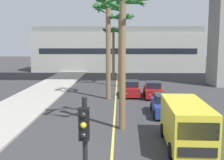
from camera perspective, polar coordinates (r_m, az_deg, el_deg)
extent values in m
cube|color=#DBCC4C|center=(23.73, 0.64, -5.63)|extent=(0.14, 56.00, 0.01)
cube|color=#ADB2A8|center=(54.44, 1.16, 5.65)|extent=(31.54, 8.00, 7.09)
cube|color=gray|center=(54.45, 1.17, 10.02)|extent=(30.91, 7.20, 1.20)
cube|color=black|center=(50.41, 1.13, 5.90)|extent=(28.39, 0.04, 1.00)
cube|color=navy|center=(21.69, 10.54, -5.47)|extent=(1.81, 4.15, 0.80)
cube|color=black|center=(21.69, 10.53, -3.63)|extent=(1.45, 2.09, 0.60)
cube|color=#F2EDCC|center=(19.82, 12.64, -6.63)|extent=(0.24, 0.09, 0.14)
cube|color=#F2EDCC|center=(19.68, 9.94, -6.66)|extent=(0.24, 0.09, 0.14)
cylinder|color=black|center=(20.66, 13.22, -6.95)|extent=(0.24, 0.65, 0.64)
cylinder|color=black|center=(20.44, 8.72, -6.99)|extent=(0.24, 0.65, 0.64)
cylinder|color=black|center=(23.09, 12.12, -5.37)|extent=(0.24, 0.65, 0.64)
cylinder|color=black|center=(22.89, 8.10, -5.39)|extent=(0.24, 0.65, 0.64)
cube|color=maroon|center=(28.84, 3.95, -2.09)|extent=(1.81, 4.14, 0.80)
cube|color=black|center=(28.88, 3.96, -0.71)|extent=(1.45, 2.09, 0.60)
cube|color=#F2EDCC|center=(26.87, 5.01, -2.72)|extent=(0.24, 0.09, 0.14)
cube|color=#F2EDCC|center=(26.85, 3.02, -2.71)|extent=(0.24, 0.09, 0.14)
cylinder|color=black|center=(27.66, 5.66, -3.08)|extent=(0.24, 0.65, 0.64)
cylinder|color=black|center=(27.64, 2.31, -3.06)|extent=(0.24, 0.65, 0.64)
cylinder|color=black|center=(30.16, 5.44, -2.18)|extent=(0.24, 0.65, 0.64)
cylinder|color=black|center=(30.14, 2.37, -2.16)|extent=(0.24, 0.65, 0.64)
cube|color=maroon|center=(28.34, 8.37, -2.33)|extent=(1.85, 4.16, 0.80)
cube|color=black|center=(28.38, 8.37, -0.93)|extent=(1.47, 2.10, 0.60)
cube|color=#F2EDCC|center=(26.41, 9.74, -2.99)|extent=(0.24, 0.09, 0.14)
cube|color=#F2EDCC|center=(26.32, 7.72, -2.98)|extent=(0.24, 0.09, 0.14)
cylinder|color=black|center=(27.22, 10.28, -3.34)|extent=(0.24, 0.65, 0.64)
cylinder|color=black|center=(27.08, 6.87, -3.33)|extent=(0.24, 0.65, 0.64)
cylinder|color=black|center=(29.71, 9.71, -2.41)|extent=(0.24, 0.65, 0.64)
cylinder|color=black|center=(29.58, 6.60, -2.39)|extent=(0.24, 0.65, 0.64)
cube|color=yellow|center=(15.29, 14.77, -8.34)|extent=(2.15, 5.26, 2.10)
cube|color=black|center=(12.80, 17.13, -9.96)|extent=(1.80, 0.13, 0.80)
cube|color=black|center=(13.05, 17.03, -13.92)|extent=(1.70, 0.11, 0.44)
cylinder|color=black|center=(14.38, 19.73, -13.50)|extent=(0.28, 0.77, 0.76)
cylinder|color=black|center=(13.97, 12.01, -13.84)|extent=(0.28, 0.77, 0.76)
cylinder|color=black|center=(17.22, 16.75, -9.83)|extent=(0.28, 0.77, 0.76)
cylinder|color=black|center=(16.88, 10.38, -9.98)|extent=(0.28, 0.77, 0.76)
cube|color=black|center=(6.54, -5.72, -8.90)|extent=(0.24, 0.20, 0.76)
sphere|color=black|center=(6.38, -5.86, -7.09)|extent=(0.14, 0.14, 0.14)
sphere|color=yellow|center=(6.45, -5.83, -9.15)|extent=(0.14, 0.14, 0.14)
sphere|color=black|center=(6.52, -5.80, -11.17)|extent=(0.14, 0.14, 0.14)
cylinder|color=brown|center=(26.76, -0.77, 5.31)|extent=(0.45, 0.45, 8.72)
sphere|color=#236028|center=(26.95, -0.78, 14.94)|extent=(0.60, 0.60, 0.60)
cone|color=#236028|center=(26.97, 1.31, 14.46)|extent=(0.57, 1.99, 0.86)
cone|color=#236028|center=(27.46, 0.91, 14.16)|extent=(1.52, 1.83, 1.01)
cone|color=#236028|center=(27.88, -0.83, 14.33)|extent=(1.98, 0.56, 0.79)
cone|color=#236028|center=(27.59, -2.22, 14.03)|extent=(1.65, 1.72, 1.08)
cone|color=#236028|center=(27.03, -2.86, 14.17)|extent=(0.57, 1.97, 1.07)
cone|color=#236028|center=(26.32, -2.42, 14.56)|extent=(1.65, 1.74, 0.92)
cone|color=#236028|center=(25.98, -0.78, 14.72)|extent=(1.98, 0.52, 0.86)
cone|color=#236028|center=(26.30, 0.80, 14.71)|extent=(1.60, 1.78, 0.81)
cylinder|color=brown|center=(34.56, 1.57, 5.67)|extent=(0.35, 0.35, 8.52)
sphere|color=#236028|center=(34.69, 1.59, 12.97)|extent=(0.60, 0.60, 0.60)
cone|color=#236028|center=(34.52, 3.50, 12.48)|extent=(0.76, 2.34, 1.01)
cone|color=#236028|center=(35.47, 2.92, 12.44)|extent=(1.93, 1.95, 0.91)
cone|color=#236028|center=(35.78, 1.36, 12.41)|extent=(2.34, 0.72, 0.91)
cone|color=#236028|center=(35.57, 0.46, 12.51)|extent=(2.10, 1.75, 0.84)
cone|color=#236028|center=(34.53, -0.31, 12.51)|extent=(0.74, 2.34, 0.99)
cone|color=#236028|center=(33.77, 0.40, 12.62)|extent=(2.09, 1.74, 0.99)
cone|color=#236028|center=(33.54, 1.58, 12.71)|extent=(2.31, 0.46, 0.93)
cone|color=#236028|center=(33.92, 3.05, 12.55)|extent=(1.86, 2.00, 1.02)
cylinder|color=brown|center=(17.31, 2.13, 2.84)|extent=(0.40, 0.40, 8.01)
cone|color=#236028|center=(17.60, 5.97, 15.26)|extent=(0.73, 2.32, 1.10)
cone|color=#236028|center=(18.38, 4.21, 15.48)|extent=(2.15, 1.65, 0.82)
cone|color=#236028|center=(18.34, 0.09, 15.17)|extent=(2.14, 1.66, 1.01)
cone|color=#236028|center=(17.58, -1.60, 15.46)|extent=(0.72, 2.33, 1.03)
cone|color=#236028|center=(16.53, 4.64, 15.95)|extent=(2.11, 1.71, 1.02)
cylinder|color=brown|center=(40.47, 0.29, 4.99)|extent=(0.36, 0.36, 7.15)
sphere|color=#236028|center=(40.46, 0.30, 10.27)|extent=(0.60, 0.60, 0.60)
cone|color=#236028|center=(40.44, 1.75, 9.90)|extent=(0.45, 2.07, 0.93)
cone|color=#236028|center=(41.27, 1.13, 9.82)|extent=(1.95, 1.53, 0.97)
cone|color=#236028|center=(41.46, 0.16, 9.96)|extent=(2.10, 0.68, 0.79)
cone|color=#236028|center=(40.97, -0.94, 9.72)|extent=(1.39, 2.00, 1.10)
cone|color=#236028|center=(40.01, -1.02, 9.96)|extent=(1.35, 2.04, 0.89)
cone|color=#236028|center=(39.50, -0.19, 9.79)|extent=(2.08, 1.05, 1.11)
cone|color=#236028|center=(39.75, 1.35, 10.06)|extent=(1.74, 1.81, 0.78)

